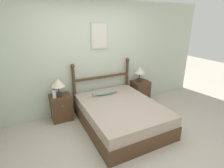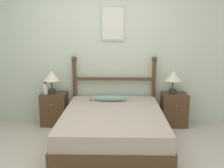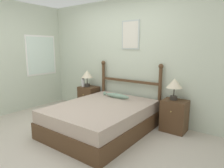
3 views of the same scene
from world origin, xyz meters
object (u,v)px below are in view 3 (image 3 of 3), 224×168
object	(u,v)px
nightstand_left	(89,98)
fish_pillow	(116,96)
bed	(102,118)
table_lamp_left	(87,75)
table_lamp_right	(174,84)
nightstand_right	(174,116)
bottle	(83,82)

from	to	relation	value
nightstand_left	fish_pillow	world-z (taller)	fish_pillow
bed	table_lamp_left	xyz separation A→B (m)	(-1.08, 0.77, 0.62)
nightstand_left	table_lamp_right	world-z (taller)	table_lamp_right
nightstand_left	fish_pillow	size ratio (longest dim) A/B	0.94
bed	nightstand_left	xyz separation A→B (m)	(-1.06, 0.79, 0.04)
nightstand_left	nightstand_right	bearing A→B (deg)	0.00
bed	table_lamp_left	world-z (taller)	table_lamp_left
bottle	table_lamp_right	bearing A→B (deg)	2.13
nightstand_left	table_lamp_right	distance (m)	2.16
nightstand_right	table_lamp_right	size ratio (longest dim) A/B	1.45
bed	nightstand_right	bearing A→B (deg)	36.77
bottle	bed	bearing A→B (deg)	-31.62
bed	fish_pillow	world-z (taller)	fish_pillow
fish_pillow	bottle	bearing A→B (deg)	171.67
bed	nightstand_left	distance (m)	1.33
bed	nightstand_right	world-z (taller)	nightstand_right
nightstand_left	bottle	xyz separation A→B (m)	(-0.12, -0.06, 0.39)
nightstand_left	table_lamp_left	xyz separation A→B (m)	(-0.02, -0.03, 0.58)
nightstand_right	fish_pillow	xyz separation A→B (m)	(-1.14, -0.23, 0.26)
nightstand_left	nightstand_right	world-z (taller)	same
table_lamp_left	fish_pillow	size ratio (longest dim) A/B	0.64
bed	nightstand_right	distance (m)	1.33
nightstand_right	table_lamp_left	xyz separation A→B (m)	(-2.14, -0.03, 0.58)
table_lamp_right	bed	bearing A→B (deg)	-141.63
table_lamp_left	fish_pillow	xyz separation A→B (m)	(1.01, -0.20, -0.32)
nightstand_right	table_lamp_right	xyz separation A→B (m)	(-0.04, 0.02, 0.58)
bottle	nightstand_right	bearing A→B (deg)	1.64
bed	table_lamp_right	distance (m)	1.45
bed	table_lamp_right	world-z (taller)	table_lamp_right
table_lamp_left	fish_pillow	bearing A→B (deg)	-11.18
table_lamp_left	bottle	bearing A→B (deg)	-160.57
bottle	fish_pillow	world-z (taller)	bottle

